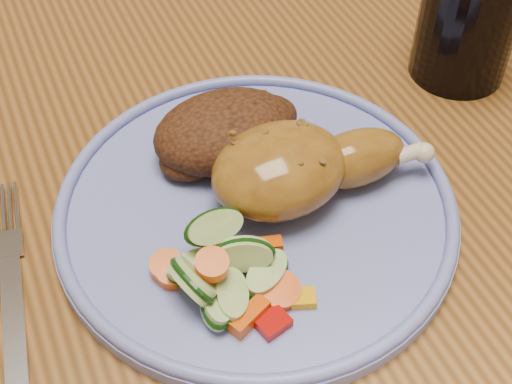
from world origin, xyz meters
The scene contains 9 objects.
dining_table centered at (0.00, 0.00, 0.67)m, with size 0.90×1.40×0.75m.
chair_far centered at (0.00, 0.63, 0.49)m, with size 0.42×0.42×0.91m.
plate centered at (-0.01, -0.09, 0.76)m, with size 0.31×0.31×0.01m, color #6977C7.
plate_rim centered at (-0.01, -0.09, 0.77)m, with size 0.30×0.30×0.01m, color #6977C7.
chicken_leg centered at (0.02, -0.09, 0.79)m, with size 0.18×0.10×0.06m.
rice_pilaf centered at (-0.01, -0.02, 0.78)m, with size 0.12×0.08×0.05m.
vegetable_pile centered at (-0.06, -0.14, 0.78)m, with size 0.10×0.10×0.05m.
fork centered at (-0.20, -0.09, 0.75)m, with size 0.04×0.17×0.00m.
drinking_glass centered at (0.23, 0.00, 0.81)m, with size 0.09×0.09×0.11m, color black.
Camera 1 is at (-0.16, -0.41, 1.17)m, focal length 50.00 mm.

